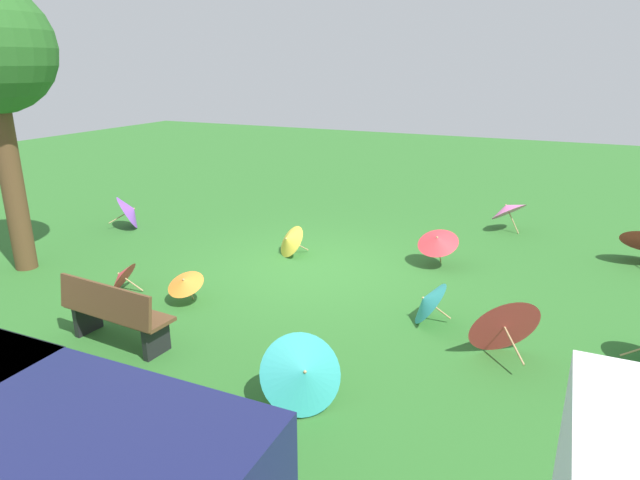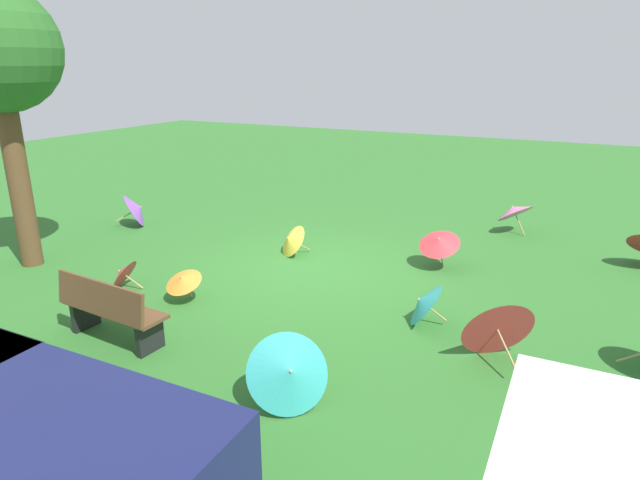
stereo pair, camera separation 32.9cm
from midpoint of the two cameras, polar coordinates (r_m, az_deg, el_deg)
ground at (r=9.84m, az=0.09°, el=-3.04°), size 40.00×40.00×0.00m
park_bench at (r=7.64m, az=-20.01°, el=-6.86°), size 1.63×0.60×0.90m
parasol_red_0 at (r=9.45m, az=-19.07°, el=-3.29°), size 0.62×0.65×0.53m
parasol_red_1 at (r=9.97m, az=13.28°, el=-0.17°), size 0.83×0.81×0.74m
parasol_teal_1 at (r=5.91m, az=-1.62°, el=-13.70°), size 1.11×1.11×0.84m
parasol_pink_0 at (r=12.59m, az=20.34°, el=2.92°), size 1.03×1.05×0.79m
parasol_red_4 at (r=7.20m, az=19.14°, el=-8.39°), size 1.07×0.98×0.91m
parasol_orange_0 at (r=8.62m, az=-13.11°, el=-4.12°), size 0.60×0.59×0.53m
parasol_purple_1 at (r=12.94m, az=-17.89°, el=3.12°), size 0.94×0.95×0.80m
parasol_teal_2 at (r=7.89m, az=11.85°, el=-6.41°), size 0.68×0.80×0.65m
parasol_yellow_2 at (r=10.44m, az=-2.20°, el=0.02°), size 0.81×0.78×0.63m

